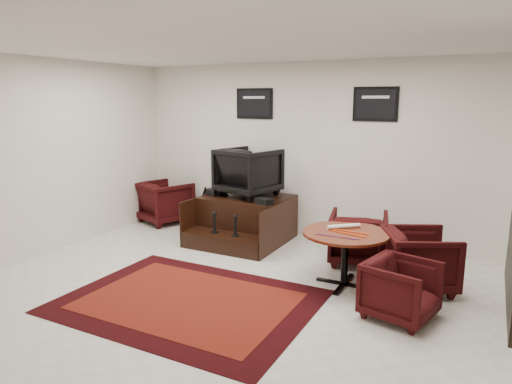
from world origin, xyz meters
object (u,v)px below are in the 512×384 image
at_px(table_chair_back, 358,235).
at_px(table_chair_window, 419,257).
at_px(armchair_side, 165,200).
at_px(meeting_table, 346,239).
at_px(shine_chair, 248,169).
at_px(shine_podium, 244,220).
at_px(table_chair_corner, 401,287).

relative_size(table_chair_back, table_chair_window, 0.99).
height_order(armchair_side, meeting_table, armchair_side).
bearing_deg(meeting_table, shine_chair, 148.57).
height_order(shine_podium, shine_chair, shine_chair).
distance_m(shine_podium, meeting_table, 2.24).
height_order(shine_podium, table_chair_back, table_chair_back).
bearing_deg(shine_podium, armchair_side, 171.10).
distance_m(shine_chair, meeting_table, 2.36).
xyz_separation_m(meeting_table, table_chair_corner, (0.76, -0.56, -0.25)).
bearing_deg(table_chair_window, armchair_side, 52.12).
distance_m(shine_podium, table_chair_back, 1.90).
bearing_deg(armchair_side, table_chair_corner, 177.30).
xyz_separation_m(armchair_side, meeting_table, (3.77, -1.34, 0.17)).
height_order(meeting_table, table_chair_back, table_chair_back).
relative_size(table_chair_back, table_chair_corner, 1.16).
xyz_separation_m(shine_podium, armchair_side, (-1.81, 0.28, 0.10)).
xyz_separation_m(armchair_side, table_chair_corner, (4.53, -1.90, -0.08)).
relative_size(armchair_side, meeting_table, 0.81).
xyz_separation_m(shine_chair, meeting_table, (1.96, -1.20, -0.54)).
xyz_separation_m(armchair_side, table_chair_window, (4.58, -1.03, -0.02)).
xyz_separation_m(shine_chair, table_chair_corner, (2.71, -1.76, -0.79)).
bearing_deg(shine_podium, table_chair_window, -15.09).
bearing_deg(table_chair_window, table_chair_corner, 151.29).
bearing_deg(meeting_table, table_chair_window, 20.83).
distance_m(table_chair_back, table_chair_corner, 1.64).
relative_size(shine_podium, table_chair_corner, 2.08).
bearing_deg(armchair_side, shine_chair, -164.40).
relative_size(shine_podium, meeting_table, 1.36).
xyz_separation_m(meeting_table, table_chair_back, (-0.07, 0.86, -0.20)).
height_order(shine_chair, meeting_table, shine_chair).
bearing_deg(table_chair_back, armchair_side, -19.93).
relative_size(shine_chair, armchair_side, 1.02).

